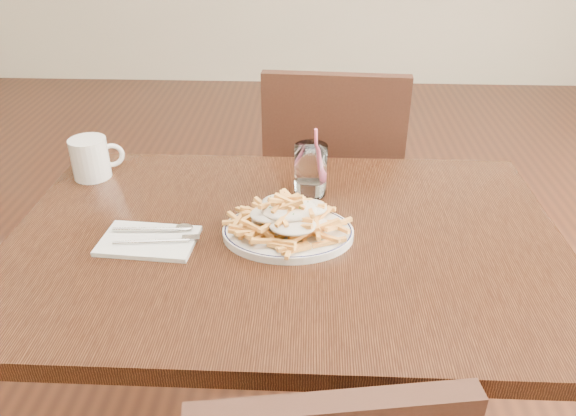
{
  "coord_description": "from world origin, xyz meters",
  "views": [
    {
      "loc": [
        0.05,
        -1.03,
        1.41
      ],
      "look_at": [
        0.01,
        -0.01,
        0.82
      ],
      "focal_mm": 35.0,
      "sensor_mm": 36.0,
      "label": 1
    }
  ],
  "objects_px": {
    "loaded_fries": "(288,214)",
    "fries_plate": "(288,232)",
    "table": "(286,264)",
    "coffee_mug": "(91,158)",
    "chair_far": "(332,183)",
    "water_glass": "(311,173)"
  },
  "relations": [
    {
      "from": "chair_far",
      "to": "loaded_fries",
      "type": "xyz_separation_m",
      "value": [
        -0.12,
        -0.68,
        0.27
      ]
    },
    {
      "from": "loaded_fries",
      "to": "chair_far",
      "type": "bearing_deg",
      "value": 79.94
    },
    {
      "from": "coffee_mug",
      "to": "water_glass",
      "type": "bearing_deg",
      "value": -6.76
    },
    {
      "from": "table",
      "to": "fries_plate",
      "type": "relative_size",
      "value": 3.98
    },
    {
      "from": "table",
      "to": "coffee_mug",
      "type": "xyz_separation_m",
      "value": [
        -0.51,
        0.26,
        0.13
      ]
    },
    {
      "from": "fries_plate",
      "to": "chair_far",
      "type": "bearing_deg",
      "value": 79.94
    },
    {
      "from": "loaded_fries",
      "to": "fries_plate",
      "type": "bearing_deg",
      "value": -101.31
    },
    {
      "from": "table",
      "to": "coffee_mug",
      "type": "height_order",
      "value": "coffee_mug"
    },
    {
      "from": "table",
      "to": "chair_far",
      "type": "relative_size",
      "value": 1.28
    },
    {
      "from": "chair_far",
      "to": "fries_plate",
      "type": "relative_size",
      "value": 3.12
    },
    {
      "from": "table",
      "to": "coffee_mug",
      "type": "bearing_deg",
      "value": 153.34
    },
    {
      "from": "chair_far",
      "to": "fries_plate",
      "type": "bearing_deg",
      "value": -100.06
    },
    {
      "from": "table",
      "to": "loaded_fries",
      "type": "xyz_separation_m",
      "value": [
        0.01,
        -0.01,
        0.13
      ]
    },
    {
      "from": "table",
      "to": "water_glass",
      "type": "bearing_deg",
      "value": 74.8
    },
    {
      "from": "fries_plate",
      "to": "water_glass",
      "type": "relative_size",
      "value": 1.74
    },
    {
      "from": "loaded_fries",
      "to": "water_glass",
      "type": "relative_size",
      "value": 1.37
    },
    {
      "from": "fries_plate",
      "to": "coffee_mug",
      "type": "bearing_deg",
      "value": 152.99
    },
    {
      "from": "chair_far",
      "to": "water_glass",
      "type": "bearing_deg",
      "value": -98.79
    },
    {
      "from": "fries_plate",
      "to": "water_glass",
      "type": "xyz_separation_m",
      "value": [
        0.05,
        0.2,
        0.05
      ]
    },
    {
      "from": "chair_far",
      "to": "fries_plate",
      "type": "xyz_separation_m",
      "value": [
        -0.12,
        -0.68,
        0.23
      ]
    },
    {
      "from": "coffee_mug",
      "to": "chair_far",
      "type": "bearing_deg",
      "value": 32.95
    },
    {
      "from": "loaded_fries",
      "to": "coffee_mug",
      "type": "relative_size",
      "value": 1.84
    }
  ]
}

